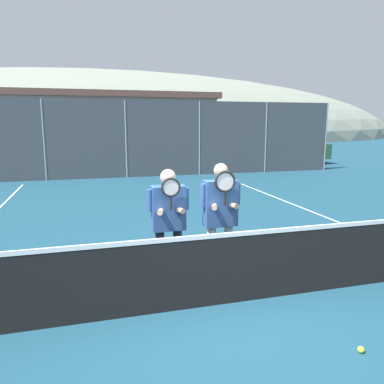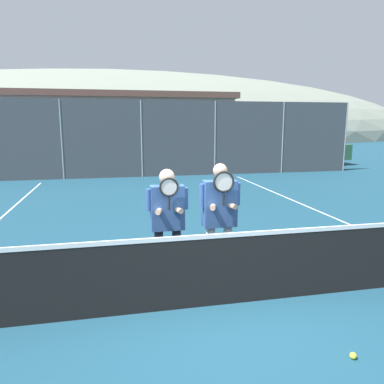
% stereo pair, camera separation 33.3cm
% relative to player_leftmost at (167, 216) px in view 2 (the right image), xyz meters
% --- Properties ---
extents(ground_plane, '(120.00, 120.00, 0.00)m').
position_rel_player_leftmost_xyz_m(ground_plane, '(0.55, -0.84, -1.01)').
color(ground_plane, navy).
extents(hill_distant, '(102.56, 56.98, 19.94)m').
position_rel_player_leftmost_xyz_m(hill_distant, '(0.55, 57.82, -1.01)').
color(hill_distant, gray).
rests_on(hill_distant, ground_plane).
extents(clubhouse_building, '(14.70, 5.50, 4.12)m').
position_rel_player_leftmost_xyz_m(clubhouse_building, '(-0.38, 19.52, 1.07)').
color(clubhouse_building, beige).
rests_on(clubhouse_building, ground_plane).
extents(fence_back, '(19.61, 0.06, 3.26)m').
position_rel_player_leftmost_xyz_m(fence_back, '(0.55, 11.04, 0.62)').
color(fence_back, gray).
rests_on(fence_back, ground_plane).
extents(tennis_net, '(10.86, 0.09, 1.06)m').
position_rel_player_leftmost_xyz_m(tennis_net, '(0.55, -0.84, -0.52)').
color(tennis_net, gray).
rests_on(tennis_net, ground_plane).
extents(court_line_right_sideline, '(0.05, 16.00, 0.01)m').
position_rel_player_leftmost_xyz_m(court_line_right_sideline, '(4.59, 2.16, -1.01)').
color(court_line_right_sideline, white).
rests_on(court_line_right_sideline, ground_plane).
extents(player_leftmost, '(0.61, 0.34, 1.69)m').
position_rel_player_leftmost_xyz_m(player_leftmost, '(0.00, 0.00, 0.00)').
color(player_leftmost, '#232838').
rests_on(player_leftmost, ground_plane).
extents(player_center_left, '(0.61, 0.34, 1.76)m').
position_rel_player_leftmost_xyz_m(player_center_left, '(0.75, -0.10, 0.03)').
color(player_center_left, white).
rests_on(player_center_left, ground_plane).
extents(car_far_left, '(4.27, 1.98, 1.83)m').
position_rel_player_leftmost_xyz_m(car_far_left, '(-5.20, 13.92, -0.08)').
color(car_far_left, maroon).
rests_on(car_far_left, ground_plane).
extents(car_left_of_center, '(4.68, 2.05, 1.75)m').
position_rel_player_leftmost_xyz_m(car_left_of_center, '(-0.23, 13.92, -0.11)').
color(car_left_of_center, slate).
rests_on(car_left_of_center, ground_plane).
extents(car_center, '(4.31, 2.04, 1.77)m').
position_rel_player_leftmost_xyz_m(car_center, '(4.77, 14.13, -0.11)').
color(car_center, '#285638').
rests_on(car_center, ground_plane).
extents(car_right_of_center, '(4.70, 2.01, 1.82)m').
position_rel_player_leftmost_xyz_m(car_right_of_center, '(9.77, 13.86, -0.09)').
color(car_right_of_center, '#285638').
rests_on(car_right_of_center, ground_plane).
extents(tennis_ball_on_court, '(0.07, 0.07, 0.07)m').
position_rel_player_leftmost_xyz_m(tennis_ball_on_court, '(1.53, -2.21, -0.98)').
color(tennis_ball_on_court, '#CCDB33').
rests_on(tennis_ball_on_court, ground_plane).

